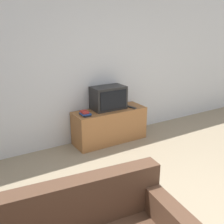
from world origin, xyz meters
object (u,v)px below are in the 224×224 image
television (108,98)px  remote_on_stand (131,107)px  book_stack (85,113)px  tv_stand (110,125)px

television → remote_on_stand: television is taller
book_stack → remote_on_stand: (0.89, -0.06, -0.02)m
book_stack → remote_on_stand: book_stack is taller
tv_stand → book_stack: size_ratio=6.01×
tv_stand → book_stack: (-0.50, -0.05, 0.33)m
television → book_stack: bearing=-168.1°
remote_on_stand → book_stack: bearing=175.8°
tv_stand → book_stack: book_stack is taller
book_stack → remote_on_stand: bearing=-4.2°
tv_stand → remote_on_stand: size_ratio=6.48×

